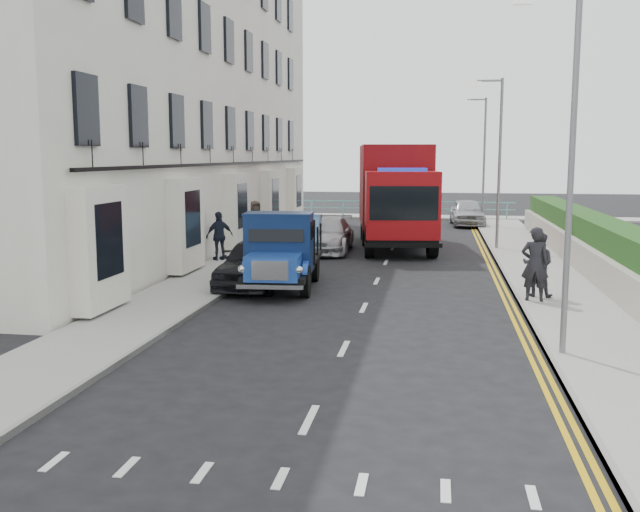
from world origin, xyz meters
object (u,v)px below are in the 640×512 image
at_px(lamp_mid, 497,153).
at_px(parked_car_front, 256,262).
at_px(lamp_far, 482,154).
at_px(red_lorry, 395,193).
at_px(lamp_near, 565,152).
at_px(bedford_lorry, 280,256).
at_px(pedestrian_east_near, 535,264).

bearing_deg(lamp_mid, parked_car_front, -129.00).
height_order(lamp_mid, parked_car_front, lamp_mid).
xyz_separation_m(lamp_far, red_lorry, (-4.14, -9.41, -1.68)).
bearing_deg(lamp_near, red_lorry, 104.00).
distance_m(lamp_far, bedford_lorry, 21.48).
height_order(lamp_near, lamp_mid, same).
bearing_deg(lamp_far, bedford_lorry, -108.65).
distance_m(lamp_near, lamp_mid, 16.00).
bearing_deg(pedestrian_east_near, lamp_mid, -82.17).
distance_m(lamp_mid, red_lorry, 4.50).
bearing_deg(lamp_mid, lamp_far, 90.00).
distance_m(lamp_mid, pedestrian_east_near, 11.29).
height_order(lamp_near, bedford_lorry, lamp_near).
relative_size(red_lorry, parked_car_front, 1.96).
height_order(lamp_far, bedford_lorry, lamp_far).
bearing_deg(pedestrian_east_near, lamp_near, 94.15).
bearing_deg(pedestrian_east_near, lamp_far, -82.73).
bearing_deg(bedford_lorry, lamp_far, 67.11).
distance_m(lamp_far, parked_car_front, 21.21).
height_order(lamp_near, red_lorry, lamp_near).
xyz_separation_m(lamp_near, pedestrian_east_near, (0.22, 5.09, -2.90)).
height_order(lamp_near, parked_car_front, lamp_near).
xyz_separation_m(bedford_lorry, pedestrian_east_near, (7.03, -0.75, 0.05)).
height_order(bedford_lorry, pedestrian_east_near, bedford_lorry).
height_order(lamp_mid, pedestrian_east_near, lamp_mid).
relative_size(red_lorry, pedestrian_east_near, 4.38).
bearing_deg(parked_car_front, lamp_mid, 52.23).
bearing_deg(lamp_near, pedestrian_east_near, 87.49).
xyz_separation_m(lamp_near, lamp_mid, (0.00, 16.00, 0.00)).
bearing_deg(lamp_far, parked_car_front, -111.52).
relative_size(bedford_lorry, red_lorry, 0.57).
distance_m(lamp_far, pedestrian_east_near, 21.11).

